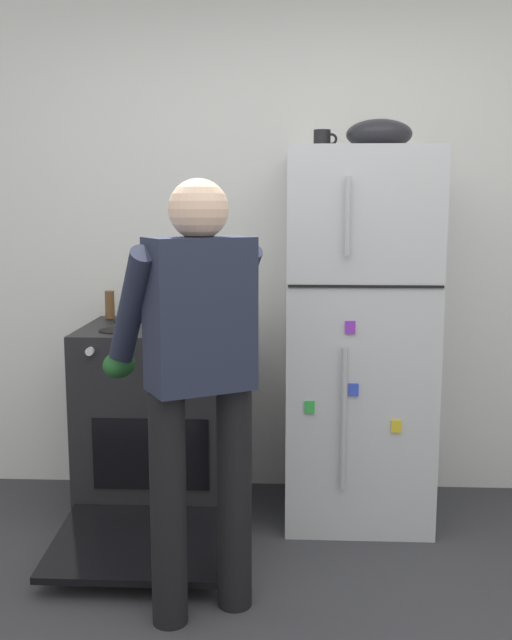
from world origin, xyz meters
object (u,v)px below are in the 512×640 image
at_px(red_pot, 192,316).
at_px(mixing_bowl, 379,134).
at_px(person_cook, 197,363).
at_px(refrigerator, 357,337).
at_px(stove_range, 162,421).
at_px(pepper_mill, 110,305).
at_px(coffee_mug, 323,140).

xyz_separation_m(red_pot, mixing_bowl, (0.87, 0.05, 0.85)).
bearing_deg(person_cook, refrigerator, 54.92).
height_order(stove_range, pepper_mill, pepper_mill).
bearing_deg(pepper_mill, mixing_bowl, -8.53).
distance_m(refrigerator, red_pot, 0.80).
height_order(stove_range, mixing_bowl, mixing_bowl).
bearing_deg(coffee_mug, pepper_mill, 172.06).
bearing_deg(red_pot, mixing_bowl, 3.28).
height_order(person_cook, pepper_mill, person_cook).
xyz_separation_m(pepper_mill, mixing_bowl, (1.33, -0.20, 0.83)).
relative_size(refrigerator, red_pot, 4.97).
xyz_separation_m(stove_range, pepper_mill, (-0.30, 0.22, 0.55)).
relative_size(refrigerator, pepper_mill, 12.40).
height_order(refrigerator, pepper_mill, refrigerator).
height_order(refrigerator, person_cook, refrigerator).
relative_size(stove_range, red_pot, 3.47).
bearing_deg(refrigerator, person_cook, -125.08).
height_order(person_cook, red_pot, person_cook).
xyz_separation_m(refrigerator, pepper_mill, (-1.25, 0.20, 0.12)).
relative_size(person_cook, coffee_mug, 14.28).
distance_m(person_cook, pepper_mill, 1.28).
relative_size(red_pot, mixing_bowl, 1.17).
distance_m(coffee_mug, mixing_bowl, 0.26).
height_order(refrigerator, stove_range, refrigerator).
distance_m(stove_range, coffee_mug, 1.57).
bearing_deg(coffee_mug, stove_range, -174.98).
relative_size(stove_range, coffee_mug, 11.00).
bearing_deg(mixing_bowl, red_pot, -176.72).
relative_size(refrigerator, coffee_mug, 15.75).
height_order(person_cook, mixing_bowl, mixing_bowl).
distance_m(stove_range, person_cook, 1.08).
height_order(red_pot, mixing_bowl, mixing_bowl).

